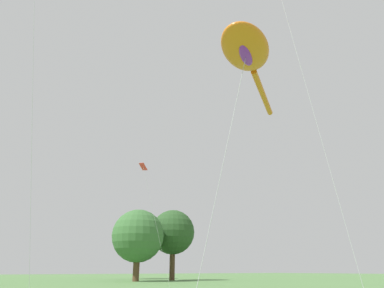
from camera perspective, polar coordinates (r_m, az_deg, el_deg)
name	(u,v)px	position (r m, az deg, el deg)	size (l,w,h in m)	color
big_show_kite	(247,53)	(19.58, 9.05, 14.68)	(9.82, 7.18, 13.11)	orange
small_kite_box_yellow	(144,171)	(36.39, -7.91, -4.46)	(2.76, 2.59, 12.11)	red
tree_broad_distant	(173,232)	(57.48, -3.19, -14.35)	(6.97, 6.97, 10.76)	#513823
tree_pine_center	(137,245)	(67.12, -9.14, -16.14)	(6.01, 6.01, 8.90)	#513823
tree_oak_right	(138,236)	(52.57, -8.93, -14.76)	(7.51, 7.51, 9.96)	#513823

